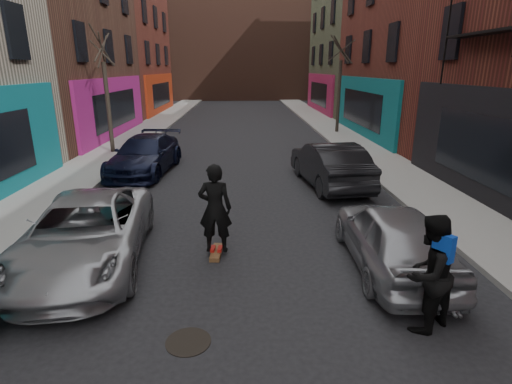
{
  "coord_description": "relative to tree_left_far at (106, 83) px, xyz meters",
  "views": [
    {
      "loc": [
        0.13,
        -1.43,
        4.03
      ],
      "look_at": [
        0.4,
        6.36,
        1.6
      ],
      "focal_mm": 28.0,
      "sensor_mm": 36.0,
      "label": 1
    }
  ],
  "objects": [
    {
      "name": "sidewalk_left",
      "position": [
        -0.05,
        12.0,
        -3.31
      ],
      "size": [
        2.5,
        84.0,
        0.13
      ],
      "primitive_type": "cube",
      "color": "gray",
      "rests_on": "ground"
    },
    {
      "name": "sidewalk_right",
      "position": [
        12.45,
        12.0,
        -3.31
      ],
      "size": [
        2.5,
        84.0,
        0.13
      ],
      "primitive_type": "cube",
      "color": "gray",
      "rests_on": "ground"
    },
    {
      "name": "building_far",
      "position": [
        6.2,
        38.0,
        3.62
      ],
      "size": [
        40.0,
        10.0,
        14.0
      ],
      "primitive_type": "cube",
      "color": "#47281E",
      "rests_on": "ground"
    },
    {
      "name": "tree_left_far",
      "position": [
        0.0,
        0.0,
        0.0
      ],
      "size": [
        2.0,
        2.0,
        6.5
      ],
      "primitive_type": null,
      "color": "black",
      "rests_on": "sidewalk_left"
    },
    {
      "name": "tree_right_far",
      "position": [
        12.4,
        6.0,
        0.15
      ],
      "size": [
        2.0,
        2.0,
        6.8
      ],
      "primitive_type": null,
      "color": "black",
      "rests_on": "sidewalk_right"
    },
    {
      "name": "parked_left_far",
      "position": [
        3.0,
        -11.52,
        -2.67
      ],
      "size": [
        2.91,
        5.34,
        1.42
      ],
      "primitive_type": "imported",
      "rotation": [
        0.0,
        0.0,
        0.11
      ],
      "color": "#93959B",
      "rests_on": "ground"
    },
    {
      "name": "parked_left_end",
      "position": [
        2.45,
        -3.69,
        -2.66
      ],
      "size": [
        2.51,
        5.16,
        1.45
      ],
      "primitive_type": "imported",
      "rotation": [
        0.0,
        0.0,
        -0.1
      ],
      "color": "black",
      "rests_on": "ground"
    },
    {
      "name": "parked_right_far",
      "position": [
        9.4,
        -11.97,
        -2.67
      ],
      "size": [
        1.79,
        4.21,
        1.42
      ],
      "primitive_type": "imported",
      "rotation": [
        0.0,
        0.0,
        3.12
      ],
      "color": "gray",
      "rests_on": "ground"
    },
    {
      "name": "parked_right_end",
      "position": [
        9.4,
        -5.78,
        -2.6
      ],
      "size": [
        2.23,
        4.91,
        1.56
      ],
      "primitive_type": "imported",
      "rotation": [
        0.0,
        0.0,
        3.27
      ],
      "color": "black",
      "rests_on": "ground"
    },
    {
      "name": "skateboard",
      "position": [
        5.72,
        -11.22,
        -3.33
      ],
      "size": [
        0.27,
        0.81,
        0.1
      ],
      "primitive_type": "cube",
      "rotation": [
        0.0,
        0.0,
        -0.07
      ],
      "color": "brown",
      "rests_on": "ground"
    },
    {
      "name": "skateboarder",
      "position": [
        5.72,
        -11.22,
        -2.28
      ],
      "size": [
        0.76,
        0.53,
        2.0
      ],
      "primitive_type": "imported",
      "rotation": [
        0.0,
        0.0,
        3.07
      ],
      "color": "black",
      "rests_on": "skateboard"
    },
    {
      "name": "pedestrian",
      "position": [
        9.2,
        -13.99,
        -2.4
      ],
      "size": [
        1.19,
        1.12,
        1.94
      ],
      "rotation": [
        0.0,
        0.0,
        3.7
      ],
      "color": "black",
      "rests_on": "ground"
    },
    {
      "name": "manhole",
      "position": [
        5.46,
        -14.24,
        -3.37
      ],
      "size": [
        0.87,
        0.87,
        0.01
      ],
      "primitive_type": "cylinder",
      "rotation": [
        0.0,
        0.0,
        -0.28
      ],
      "color": "black",
      "rests_on": "ground"
    }
  ]
}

